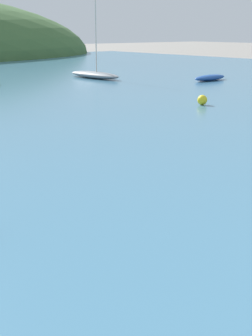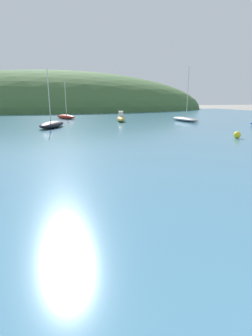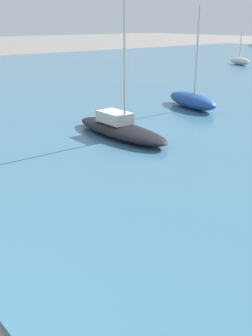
# 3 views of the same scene
# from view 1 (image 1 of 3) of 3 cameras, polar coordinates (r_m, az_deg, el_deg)

# --- Properties ---
(boat_blue_hull) EXTENTS (1.56, 4.96, 5.84)m
(boat_blue_hull) POSITION_cam_1_polar(r_m,az_deg,el_deg) (32.97, -3.88, 11.31)
(boat_blue_hull) COLOR gray
(boat_blue_hull) RESTS_ON water
(boat_twin_mast) EXTENTS (3.06, 1.11, 0.37)m
(boat_twin_mast) POSITION_cam_1_polar(r_m,az_deg,el_deg) (31.84, 10.19, 10.79)
(boat_twin_mast) COLOR #1E4793
(boat_twin_mast) RESTS_ON water
(mooring_buoy) EXTENTS (0.44, 0.44, 0.44)m
(mooring_buoy) POSITION_cam_1_polar(r_m,az_deg,el_deg) (21.26, 9.28, 8.19)
(mooring_buoy) COLOR yellow
(mooring_buoy) RESTS_ON water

